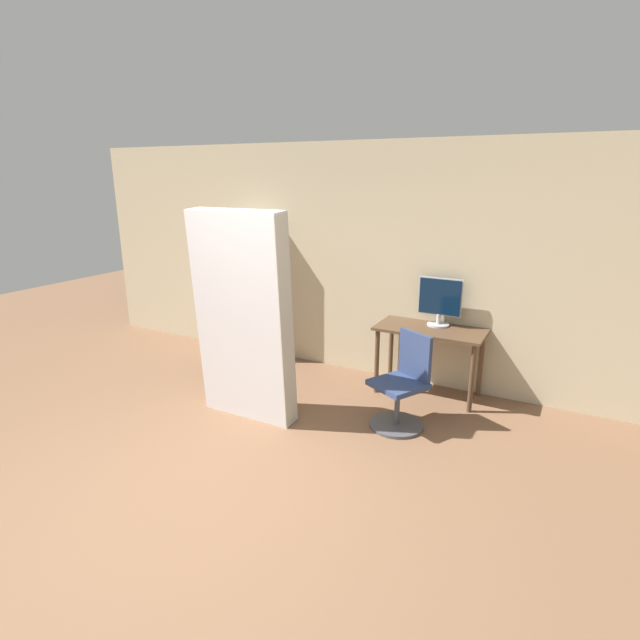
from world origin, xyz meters
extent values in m
plane|color=brown|center=(0.00, 0.00, 0.00)|extent=(16.00, 16.00, 0.00)
cube|color=#C6B793|center=(0.00, 3.23, 1.35)|extent=(8.00, 0.06, 2.70)
cube|color=brown|center=(0.97, 2.92, 0.74)|extent=(1.14, 0.56, 0.03)
cylinder|color=brown|center=(0.46, 2.70, 0.36)|extent=(0.05, 0.05, 0.73)
cylinder|color=brown|center=(1.48, 2.70, 0.36)|extent=(0.05, 0.05, 0.73)
cylinder|color=brown|center=(0.46, 3.14, 0.36)|extent=(0.05, 0.05, 0.73)
cylinder|color=brown|center=(1.48, 3.14, 0.36)|extent=(0.05, 0.05, 0.73)
cylinder|color=#B7B7BC|center=(1.01, 3.06, 0.77)|extent=(0.24, 0.24, 0.02)
cylinder|color=#B7B7BC|center=(1.01, 3.06, 0.83)|extent=(0.04, 0.04, 0.11)
cube|color=#B7B7BC|center=(1.01, 3.07, 1.08)|extent=(0.47, 0.02, 0.41)
cube|color=#0A1E38|center=(1.01, 3.06, 1.08)|extent=(0.44, 0.03, 0.38)
cylinder|color=#4C4C51|center=(0.93, 2.05, 0.01)|extent=(0.52, 0.52, 0.03)
cylinder|color=#4C4C51|center=(0.93, 2.05, 0.22)|extent=(0.05, 0.05, 0.38)
cube|color=navy|center=(0.93, 2.05, 0.44)|extent=(0.59, 0.59, 0.05)
cube|color=navy|center=(1.02, 2.23, 0.69)|extent=(0.37, 0.22, 0.45)
cube|color=beige|center=(-1.73, 3.05, 0.88)|extent=(0.02, 0.29, 1.76)
cube|color=beige|center=(-1.08, 3.05, 0.88)|extent=(0.02, 0.29, 1.76)
cube|color=beige|center=(-1.41, 3.19, 0.88)|extent=(0.67, 0.02, 1.76)
cube|color=beige|center=(-1.41, 3.05, 0.01)|extent=(0.63, 0.26, 0.02)
cube|color=beige|center=(-1.41, 3.05, 0.30)|extent=(0.63, 0.26, 0.02)
cube|color=beige|center=(-1.41, 3.05, 0.59)|extent=(0.63, 0.26, 0.02)
cube|color=beige|center=(-1.41, 3.05, 0.88)|extent=(0.63, 0.26, 0.02)
cube|color=beige|center=(-1.41, 3.05, 1.17)|extent=(0.63, 0.26, 0.02)
cube|color=beige|center=(-1.41, 3.05, 1.46)|extent=(0.63, 0.26, 0.02)
cube|color=beige|center=(-1.41, 3.05, 1.75)|extent=(0.63, 0.26, 0.02)
cube|color=red|center=(-1.70, 3.07, 0.13)|extent=(0.03, 0.15, 0.21)
cube|color=teal|center=(-1.66, 3.03, 0.11)|extent=(0.04, 0.20, 0.18)
cube|color=red|center=(-1.62, 3.06, 0.14)|extent=(0.03, 0.20, 0.23)
cube|color=red|center=(-1.58, 3.06, 0.14)|extent=(0.03, 0.16, 0.24)
cube|color=teal|center=(-1.54, 3.10, 0.12)|extent=(0.02, 0.15, 0.21)
cube|color=teal|center=(-1.50, 3.05, 0.13)|extent=(0.03, 0.17, 0.22)
cube|color=#232328|center=(-1.47, 3.09, 0.11)|extent=(0.03, 0.16, 0.18)
cube|color=orange|center=(-1.43, 3.02, 0.14)|extent=(0.03, 0.19, 0.25)
cube|color=orange|center=(-1.39, 3.06, 0.14)|extent=(0.02, 0.22, 0.25)
cube|color=orange|center=(-1.70, 3.04, 0.41)|extent=(0.02, 0.18, 0.21)
cube|color=teal|center=(-1.67, 3.08, 0.41)|extent=(0.03, 0.18, 0.21)
cube|color=#1E4C9E|center=(-1.63, 3.00, 0.43)|extent=(0.04, 0.15, 0.25)
cube|color=orange|center=(-1.58, 3.09, 0.41)|extent=(0.03, 0.15, 0.20)
cube|color=orange|center=(-1.55, 3.07, 0.43)|extent=(0.02, 0.20, 0.24)
cube|color=teal|center=(-1.51, 3.08, 0.40)|extent=(0.03, 0.15, 0.18)
cube|color=#7A2D84|center=(-1.69, 3.01, 0.68)|extent=(0.03, 0.15, 0.17)
cube|color=#1E4C9E|center=(-1.66, 3.08, 0.69)|extent=(0.03, 0.18, 0.18)
cube|color=brown|center=(-1.63, 3.02, 0.72)|extent=(0.02, 0.18, 0.24)
cube|color=silver|center=(-1.60, 3.03, 0.71)|extent=(0.02, 0.19, 0.21)
cube|color=gold|center=(-1.57, 3.09, 0.71)|extent=(0.04, 0.18, 0.22)
cube|color=#7A2D84|center=(-1.53, 3.06, 0.69)|extent=(0.03, 0.15, 0.18)
cube|color=#7A2D84|center=(-1.48, 3.04, 0.71)|extent=(0.04, 0.17, 0.23)
cube|color=red|center=(-1.44, 3.10, 0.72)|extent=(0.02, 0.15, 0.25)
cube|color=brown|center=(-1.70, 3.04, 0.97)|extent=(0.03, 0.21, 0.16)
cube|color=silver|center=(-1.66, 3.04, 1.00)|extent=(0.04, 0.16, 0.21)
cube|color=gold|center=(-1.62, 3.06, 1.01)|extent=(0.02, 0.20, 0.25)
cube|color=brown|center=(-1.59, 3.03, 1.00)|extent=(0.03, 0.14, 0.23)
cube|color=brown|center=(-1.56, 3.04, 0.99)|extent=(0.02, 0.17, 0.21)
cube|color=orange|center=(-1.53, 3.06, 1.00)|extent=(0.03, 0.21, 0.23)
cube|color=orange|center=(-1.49, 3.07, 0.98)|extent=(0.04, 0.22, 0.18)
cube|color=#232328|center=(-1.45, 3.05, 0.98)|extent=(0.03, 0.19, 0.19)
cube|color=teal|center=(-1.41, 3.06, 1.00)|extent=(0.04, 0.15, 0.22)
cube|color=#7A2D84|center=(-1.70, 3.06, 1.30)|extent=(0.02, 0.21, 0.24)
cube|color=red|center=(-1.66, 3.06, 1.28)|extent=(0.04, 0.15, 0.20)
cube|color=#7A2D84|center=(-1.62, 3.06, 1.29)|extent=(0.03, 0.21, 0.23)
cube|color=gold|center=(-1.58, 3.05, 1.28)|extent=(0.03, 0.16, 0.21)
cube|color=orange|center=(-1.54, 3.03, 1.26)|extent=(0.03, 0.21, 0.17)
cube|color=orange|center=(-1.69, 3.01, 1.55)|extent=(0.04, 0.15, 0.17)
cube|color=brown|center=(-1.66, 3.07, 1.57)|extent=(0.02, 0.21, 0.21)
cube|color=#232328|center=(-1.63, 3.07, 1.56)|extent=(0.03, 0.14, 0.18)
cube|color=gold|center=(-1.59, 3.03, 1.59)|extent=(0.04, 0.19, 0.25)
cube|color=#232328|center=(-1.56, 3.07, 1.57)|extent=(0.02, 0.21, 0.21)
cube|color=brown|center=(-1.54, 3.04, 1.57)|extent=(0.02, 0.19, 0.20)
cube|color=#287A38|center=(-1.50, 3.05, 1.59)|extent=(0.03, 0.20, 0.24)
cube|color=#7A2D84|center=(-1.46, 3.03, 1.58)|extent=(0.03, 0.15, 0.23)
cube|color=gold|center=(-1.43, 3.02, 1.55)|extent=(0.03, 0.17, 0.17)
cube|color=silver|center=(-0.46, 1.55, 1.02)|extent=(0.98, 0.33, 2.04)
cube|color=beige|center=(0.02, 1.55, 1.02)|extent=(0.01, 0.33, 2.00)
camera|label=1|loc=(2.33, -2.11, 2.34)|focal=28.00mm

